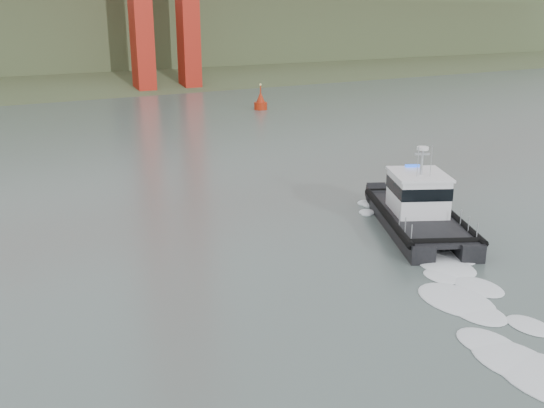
{
  "coord_description": "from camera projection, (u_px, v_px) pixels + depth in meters",
  "views": [
    {
      "loc": [
        -16.23,
        -20.17,
        12.11
      ],
      "look_at": [
        -0.03,
        6.26,
        2.4
      ],
      "focal_mm": 40.0,
      "sensor_mm": 36.0,
      "label": 1
    }
  ],
  "objects": [
    {
      "name": "nav_buoy",
      "position": [
        261.0,
        102.0,
        80.56
      ],
      "size": [
        1.74,
        1.74,
        3.63
      ],
      "color": "#A1220B",
      "rests_on": "ground"
    },
    {
      "name": "patrol_boat",
      "position": [
        418.0,
        208.0,
        35.42
      ],
      "size": [
        8.28,
        11.1,
        5.11
      ],
      "rotation": [
        0.0,
        0.0,
        -0.48
      ],
      "color": "black",
      "rests_on": "ground"
    },
    {
      "name": "ground",
      "position": [
        343.0,
        287.0,
        28.12
      ],
      "size": [
        400.0,
        400.0,
        0.0
      ],
      "primitive_type": "plane",
      "color": "#47544F",
      "rests_on": "ground"
    }
  ]
}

